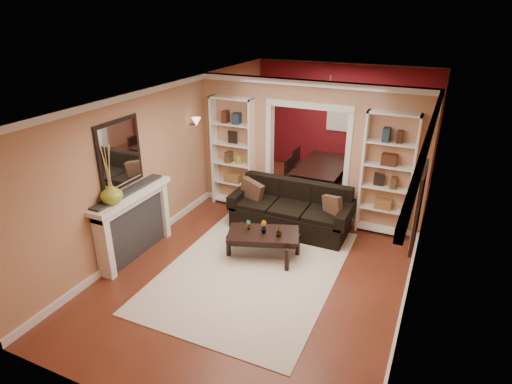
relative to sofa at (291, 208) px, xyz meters
The scene contains 30 objects.
floor 0.63m from the sofa, 84.32° to the right, with size 8.00×8.00×0.00m, color brown.
ceiling 2.30m from the sofa, 84.32° to the right, with size 8.00×8.00×0.00m, color white.
wall_back 3.66m from the sofa, 89.28° to the left, with size 8.00×8.00×0.00m, color tan.
wall_front 4.54m from the sofa, 89.42° to the right, with size 8.00×8.00×0.00m, color tan.
wall_left 2.43m from the sofa, 168.47° to the right, with size 8.00×8.00×0.00m, color tan.
wall_right 2.51m from the sofa, 11.09° to the right, with size 8.00×8.00×0.00m, color tan.
partition_wall 1.18m from the sofa, 86.59° to the left, with size 4.50×0.15×2.70m, color tan.
red_back_panel 3.63m from the sofa, 89.27° to the left, with size 4.44×0.04×2.64m, color maroon.
dining_window 3.65m from the sofa, 89.26° to the left, with size 0.78×0.03×0.98m, color #8CA5CC.
area_rug 1.61m from the sofa, 92.46° to the right, with size 2.62×3.66×0.01m, color beige.
sofa is the anchor object (origin of this frame).
pillow_left 0.83m from the sofa, behind, with size 0.46×0.13×0.46m, color brown.
pillow_right 0.82m from the sofa, ahead, with size 0.40×0.11×0.40m, color brown.
coffee_table 1.12m from the sofa, 94.31° to the right, with size 1.18×0.64×0.45m, color black.
plant_left 1.16m from the sofa, 108.11° to the right, with size 0.09×0.06×0.18m, color #336626.
plant_center 1.10m from the sofa, 94.31° to the right, with size 0.12×0.10×0.22m, color #336626.
plant_right 1.12m from the sofa, 80.00° to the right, with size 0.10×0.10×0.18m, color #336626.
bookshelf_left 1.76m from the sofa, 158.93° to the left, with size 0.90×0.30×2.30m, color white.
bookshelf_right 1.84m from the sofa, 19.99° to the left, with size 0.90×0.30×2.30m, color white.
fireplace 2.83m from the sofa, 136.37° to the right, with size 0.32×1.70×1.16m, color white.
vase 3.27m from the sofa, 130.60° to the right, with size 0.34×0.34×0.35m, color #929F33.
mirror 3.23m from the sofa, 138.26° to the right, with size 0.03×0.95×1.10m, color silver.
wall_sconce 2.52m from the sofa, behind, with size 0.18×0.18×0.22m, color #FFE0A5.
framed_art 2.90m from the sofa, 32.74° to the right, with size 0.04×0.85×1.05m, color black.
dining_table 2.08m from the sofa, 88.77° to the left, with size 1.01×1.81×0.64m, color black.
dining_chair_nw 1.85m from the sofa, 105.89° to the left, with size 0.39×0.39×0.80m, color black.
dining_chair_ne 1.87m from the sofa, 71.49° to the left, with size 0.39×0.39×0.79m, color black.
dining_chair_sw 2.43m from the sofa, 102.02° to the left, with size 0.43×0.43×0.86m, color black.
dining_chair_se 2.45m from the sofa, 75.95° to the left, with size 0.41×0.41×0.83m, color black.
chandelier 2.75m from the sofa, 88.86° to the left, with size 0.50×0.50×0.30m, color #3F271C.
Camera 1 is at (2.37, -6.42, 3.94)m, focal length 30.00 mm.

